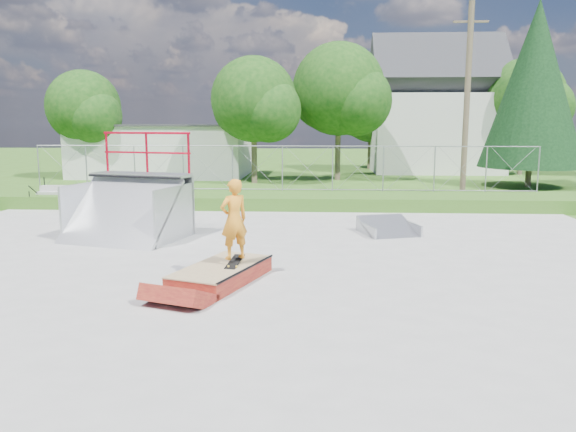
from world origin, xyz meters
name	(u,v)px	position (x,y,z in m)	size (l,w,h in m)	color
ground	(251,270)	(0.00, 0.00, 0.00)	(120.00, 120.00, 0.00)	#365B1A
concrete_pad	(251,269)	(0.00, 0.00, 0.02)	(20.00, 16.00, 0.04)	#969794
grass_berm	(281,200)	(0.00, 9.50, 0.25)	(24.00, 3.00, 0.50)	#365B1A
grind_box	(221,274)	(-0.46, -1.02, 0.18)	(1.89, 2.65, 0.36)	maroon
quarter_pipe	(124,187)	(-3.80, 3.01, 1.46)	(2.92, 2.47, 2.92)	#A9ACB2
flat_bank_ramp	(389,227)	(3.48, 4.14, 0.22)	(1.43, 1.53, 0.44)	#A9ACB2
skateboard	(235,262)	(-0.21, -0.90, 0.40)	(0.22, 0.80, 0.02)	black
skater	(234,223)	(-0.21, -0.90, 1.21)	(0.59, 0.39, 1.61)	orange
concrete_stairs	(56,197)	(-8.50, 8.70, 0.40)	(1.50, 1.60, 0.80)	#969794
chain_link_fence	(282,168)	(0.00, 10.50, 1.40)	(20.00, 0.06, 1.80)	gray
utility_building_flat	(164,151)	(-8.00, 22.00, 1.50)	(10.00, 6.00, 3.00)	silver
gable_house	(435,113)	(9.00, 26.00, 3.84)	(8.40, 6.08, 8.94)	silver
utility_pole	(467,103)	(7.50, 12.00, 4.00)	(0.24, 0.24, 8.00)	brown
tree_left_near	(258,103)	(-1.75, 17.83, 4.24)	(4.76, 4.48, 6.65)	brown
tree_center	(344,92)	(2.78, 19.81, 4.85)	(5.44, 5.12, 7.60)	brown
tree_left_far	(87,110)	(-11.77, 19.85, 3.94)	(4.42, 4.16, 6.18)	brown
tree_right_far	(530,101)	(14.27, 23.82, 4.54)	(5.10, 4.80, 7.12)	brown
tree_back_mid	(374,117)	(5.21, 27.86, 3.63)	(4.08, 3.84, 5.70)	brown
conifer_tree	(535,85)	(12.00, 17.00, 5.05)	(5.04, 5.04, 9.10)	brown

